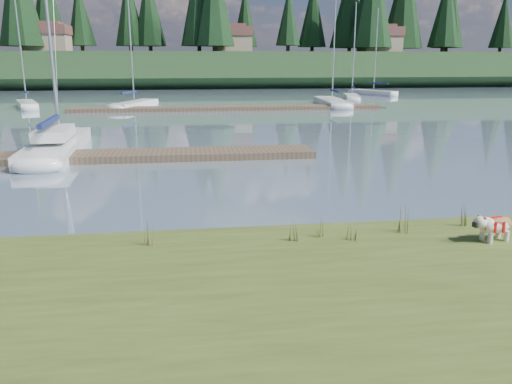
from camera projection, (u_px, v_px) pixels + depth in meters
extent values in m
plane|color=gray|center=(204.00, 110.00, 41.76)|extent=(200.00, 200.00, 0.00)
cube|color=#43531F|center=(288.00, 337.00, 7.23)|extent=(60.00, 9.00, 0.35)
cube|color=#1B3319|center=(195.00, 70.00, 82.31)|extent=(200.00, 20.00, 5.00)
cylinder|color=silver|center=(490.00, 238.00, 10.41)|extent=(0.11, 0.11, 0.22)
cylinder|color=silver|center=(482.00, 235.00, 10.61)|extent=(0.11, 0.11, 0.22)
cylinder|color=silver|center=(507.00, 236.00, 10.56)|extent=(0.11, 0.11, 0.22)
cylinder|color=silver|center=(498.00, 233.00, 10.76)|extent=(0.11, 0.11, 0.22)
ellipsoid|color=silver|center=(496.00, 225.00, 10.53)|extent=(0.79, 0.51, 0.34)
ellipsoid|color=#975E38|center=(497.00, 220.00, 10.50)|extent=(0.57, 0.44, 0.12)
ellipsoid|color=silver|center=(480.00, 222.00, 10.35)|extent=(0.31, 0.31, 0.25)
cube|color=black|center=(476.00, 225.00, 10.33)|extent=(0.10, 0.14, 0.10)
cube|color=silver|center=(57.00, 148.00, 22.64)|extent=(2.49, 8.66, 0.70)
ellipsoid|color=silver|center=(72.00, 134.00, 26.69)|extent=(2.01, 2.45, 0.70)
cube|color=#151E4C|center=(49.00, 121.00, 21.10)|extent=(0.45, 3.89, 0.20)
cube|color=silver|center=(54.00, 133.00, 21.99)|extent=(1.56, 3.19, 0.45)
cube|color=#4C3D2C|center=(126.00, 156.00, 21.09)|extent=(16.00, 2.00, 0.30)
cube|color=#4C3D2C|center=(228.00, 108.00, 41.98)|extent=(26.00, 2.20, 0.30)
cube|color=silver|center=(27.00, 105.00, 43.60)|extent=(3.36, 6.01, 0.70)
ellipsoid|color=silver|center=(24.00, 103.00, 46.11)|extent=(1.78, 1.97, 0.70)
cylinder|color=silver|center=(20.00, 45.00, 42.30)|extent=(0.12, 0.12, 8.97)
cube|color=#151E4C|center=(26.00, 92.00, 42.61)|extent=(1.02, 2.27, 0.20)
cube|color=silver|center=(134.00, 105.00, 43.68)|extent=(3.79, 6.93, 0.70)
ellipsoid|color=silver|center=(151.00, 102.00, 46.89)|extent=(2.03, 2.25, 0.70)
cylinder|color=silver|center=(130.00, 35.00, 42.16)|extent=(0.12, 0.12, 10.65)
cube|color=#151E4C|center=(129.00, 92.00, 42.50)|extent=(1.11, 2.61, 0.20)
cube|color=silver|center=(332.00, 103.00, 46.16)|extent=(2.49, 8.57, 0.70)
ellipsoid|color=silver|center=(323.00, 99.00, 50.23)|extent=(2.00, 2.43, 0.70)
cylinder|color=silver|center=(335.00, 23.00, 44.34)|extent=(0.12, 0.12, 13.00)
cube|color=#151E4C|center=(335.00, 91.00, 44.74)|extent=(0.43, 3.37, 0.20)
cube|color=silver|center=(352.00, 98.00, 52.00)|extent=(2.60, 5.89, 0.70)
ellipsoid|color=silver|center=(349.00, 96.00, 54.77)|extent=(1.58, 1.82, 0.70)
cylinder|color=silver|center=(354.00, 48.00, 50.72)|extent=(0.12, 0.12, 8.86)
cube|color=#151E4C|center=(353.00, 87.00, 50.95)|extent=(0.73, 2.27, 0.20)
cube|color=silver|center=(373.00, 93.00, 59.72)|extent=(4.31, 5.91, 0.70)
ellipsoid|color=silver|center=(354.00, 92.00, 62.01)|extent=(1.99, 2.10, 0.70)
cylinder|color=silver|center=(376.00, 49.00, 58.42)|extent=(0.12, 0.12, 9.05)
cube|color=#151E4C|center=(380.00, 83.00, 58.80)|extent=(1.42, 2.17, 0.20)
cone|color=#475B23|center=(291.00, 230.00, 10.54)|extent=(0.03, 0.03, 0.48)
cone|color=brown|center=(297.00, 233.00, 10.50)|extent=(0.03, 0.03, 0.39)
cone|color=#475B23|center=(294.00, 228.00, 10.57)|extent=(0.03, 0.03, 0.53)
cone|color=brown|center=(298.00, 233.00, 10.55)|extent=(0.03, 0.03, 0.34)
cone|color=#475B23|center=(293.00, 232.00, 10.47)|extent=(0.03, 0.03, 0.43)
cone|color=#475B23|center=(316.00, 227.00, 10.77)|extent=(0.03, 0.03, 0.44)
cone|color=brown|center=(322.00, 230.00, 10.73)|extent=(0.03, 0.03, 0.35)
cone|color=#475B23|center=(318.00, 226.00, 10.80)|extent=(0.03, 0.03, 0.48)
cone|color=brown|center=(323.00, 230.00, 10.77)|extent=(0.03, 0.03, 0.31)
cone|color=#475B23|center=(318.00, 229.00, 10.70)|extent=(0.03, 0.03, 0.39)
cone|color=#475B23|center=(400.00, 219.00, 11.05)|extent=(0.03, 0.03, 0.60)
cone|color=brown|center=(406.00, 223.00, 11.01)|extent=(0.03, 0.03, 0.48)
cone|color=#475B23|center=(402.00, 217.00, 11.08)|extent=(0.03, 0.03, 0.66)
cone|color=brown|center=(406.00, 223.00, 11.06)|extent=(0.03, 0.03, 0.42)
cone|color=#475B23|center=(402.00, 222.00, 10.98)|extent=(0.03, 0.03, 0.54)
cone|color=#475B23|center=(146.00, 233.00, 10.26)|extent=(0.03, 0.03, 0.54)
cone|color=brown|center=(151.00, 236.00, 10.22)|extent=(0.03, 0.03, 0.43)
cone|color=#475B23|center=(149.00, 231.00, 10.29)|extent=(0.03, 0.03, 0.59)
cone|color=brown|center=(153.00, 237.00, 10.27)|extent=(0.03, 0.03, 0.38)
cone|color=#475B23|center=(147.00, 235.00, 10.19)|extent=(0.03, 0.03, 0.49)
cone|color=#475B23|center=(349.00, 231.00, 10.60)|extent=(0.03, 0.03, 0.38)
cone|color=brown|center=(355.00, 234.00, 10.56)|extent=(0.03, 0.03, 0.31)
cone|color=#475B23|center=(352.00, 230.00, 10.63)|extent=(0.03, 0.03, 0.42)
cone|color=brown|center=(356.00, 234.00, 10.60)|extent=(0.03, 0.03, 0.27)
cone|color=#475B23|center=(351.00, 233.00, 10.53)|extent=(0.03, 0.03, 0.35)
cone|color=#475B23|center=(461.00, 213.00, 11.49)|extent=(0.03, 0.03, 0.59)
cone|color=brown|center=(466.00, 216.00, 11.45)|extent=(0.03, 0.03, 0.47)
cone|color=#475B23|center=(462.00, 212.00, 11.51)|extent=(0.03, 0.03, 0.65)
cone|color=brown|center=(466.00, 217.00, 11.50)|extent=(0.03, 0.03, 0.42)
cone|color=#475B23|center=(463.00, 216.00, 11.42)|extent=(0.03, 0.03, 0.53)
cube|color=#33281C|center=(251.00, 239.00, 11.47)|extent=(60.00, 0.50, 0.14)
cylinder|color=#382619|center=(24.00, 47.00, 73.42)|extent=(0.60, 0.60, 1.80)
cylinder|color=#382619|center=(131.00, 48.00, 79.19)|extent=(0.60, 0.60, 1.80)
cone|color=black|center=(129.00, 9.00, 77.69)|extent=(4.84, 4.84, 11.00)
cylinder|color=#382619|center=(215.00, 47.00, 75.12)|extent=(0.60, 0.60, 1.80)
cylinder|color=#382619|center=(288.00, 48.00, 80.51)|extent=(0.60, 0.60, 1.80)
cone|color=black|center=(288.00, 16.00, 79.24)|extent=(3.96, 3.96, 9.00)
cylinder|color=#382619|center=(370.00, 48.00, 80.27)|extent=(0.60, 0.60, 1.80)
cylinder|color=#382619|center=(442.00, 49.00, 84.96)|extent=(0.60, 0.60, 1.80)
cone|color=black|center=(446.00, 10.00, 83.34)|extent=(5.28, 5.28, 12.00)
cube|color=gray|center=(49.00, 44.00, 75.59)|extent=(6.00, 5.00, 2.80)
cube|color=brown|center=(47.00, 30.00, 75.05)|extent=(6.30, 5.30, 1.40)
cube|color=brown|center=(47.00, 24.00, 74.85)|extent=(4.20, 3.60, 0.70)
cube|color=gray|center=(232.00, 45.00, 80.17)|extent=(6.00, 5.00, 2.80)
cube|color=brown|center=(232.00, 31.00, 79.63)|extent=(6.30, 5.30, 1.40)
cube|color=brown|center=(232.00, 26.00, 79.43)|extent=(4.20, 3.60, 0.70)
cube|color=gray|center=(379.00, 45.00, 81.36)|extent=(6.00, 5.00, 2.80)
cube|color=brown|center=(380.00, 32.00, 80.82)|extent=(6.30, 5.30, 1.40)
cube|color=brown|center=(381.00, 27.00, 80.62)|extent=(4.20, 3.60, 0.70)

